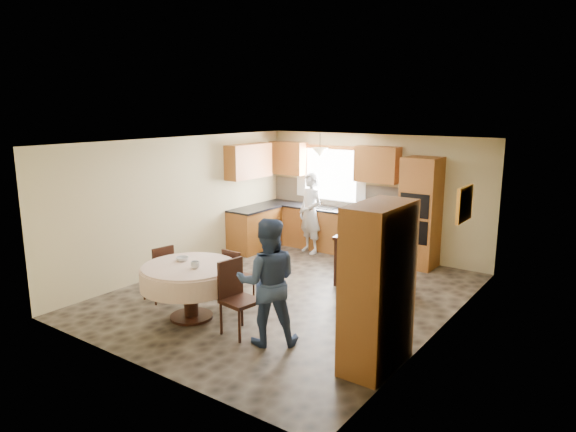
# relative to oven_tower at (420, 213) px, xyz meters

# --- Properties ---
(floor) EXTENTS (5.00, 6.00, 0.01)m
(floor) POSITION_rel_oven_tower_xyz_m (-1.15, -2.69, -1.06)
(floor) COLOR brown
(floor) RESTS_ON ground
(ceiling) EXTENTS (5.00, 6.00, 0.01)m
(ceiling) POSITION_rel_oven_tower_xyz_m (-1.15, -2.69, 1.44)
(ceiling) COLOR white
(ceiling) RESTS_ON wall_back
(wall_back) EXTENTS (5.00, 0.02, 2.50)m
(wall_back) POSITION_rel_oven_tower_xyz_m (-1.15, 0.31, 0.19)
(wall_back) COLOR tan
(wall_back) RESTS_ON floor
(wall_front) EXTENTS (5.00, 0.02, 2.50)m
(wall_front) POSITION_rel_oven_tower_xyz_m (-1.15, -5.69, 0.19)
(wall_front) COLOR tan
(wall_front) RESTS_ON floor
(wall_left) EXTENTS (0.02, 6.00, 2.50)m
(wall_left) POSITION_rel_oven_tower_xyz_m (-3.65, -2.69, 0.19)
(wall_left) COLOR tan
(wall_left) RESTS_ON floor
(wall_right) EXTENTS (0.02, 6.00, 2.50)m
(wall_right) POSITION_rel_oven_tower_xyz_m (1.35, -2.69, 0.19)
(wall_right) COLOR tan
(wall_right) RESTS_ON floor
(window) EXTENTS (1.40, 0.03, 1.10)m
(window) POSITION_rel_oven_tower_xyz_m (-2.15, 0.29, 0.54)
(window) COLOR white
(window) RESTS_ON wall_back
(curtain_left) EXTENTS (0.22, 0.02, 1.15)m
(curtain_left) POSITION_rel_oven_tower_xyz_m (-2.90, 0.24, 0.59)
(curtain_left) COLOR white
(curtain_left) RESTS_ON wall_back
(curtain_right) EXTENTS (0.22, 0.02, 1.15)m
(curtain_right) POSITION_rel_oven_tower_xyz_m (-1.40, 0.24, 0.59)
(curtain_right) COLOR white
(curtain_right) RESTS_ON wall_back
(base_cab_back) EXTENTS (3.30, 0.60, 0.88)m
(base_cab_back) POSITION_rel_oven_tower_xyz_m (-2.00, 0.01, -0.62)
(base_cab_back) COLOR #BB6D32
(base_cab_back) RESTS_ON floor
(counter_back) EXTENTS (3.30, 0.64, 0.04)m
(counter_back) POSITION_rel_oven_tower_xyz_m (-2.00, 0.01, -0.16)
(counter_back) COLOR black
(counter_back) RESTS_ON base_cab_back
(base_cab_left) EXTENTS (0.60, 1.20, 0.88)m
(base_cab_left) POSITION_rel_oven_tower_xyz_m (-3.35, -0.89, -0.62)
(base_cab_left) COLOR #BB6D32
(base_cab_left) RESTS_ON floor
(counter_left) EXTENTS (0.64, 1.20, 0.04)m
(counter_left) POSITION_rel_oven_tower_xyz_m (-3.35, -0.89, -0.16)
(counter_left) COLOR black
(counter_left) RESTS_ON base_cab_left
(backsplash) EXTENTS (3.30, 0.02, 0.55)m
(backsplash) POSITION_rel_oven_tower_xyz_m (-2.00, 0.30, 0.12)
(backsplash) COLOR tan
(backsplash) RESTS_ON wall_back
(wall_cab_left) EXTENTS (0.85, 0.33, 0.72)m
(wall_cab_left) POSITION_rel_oven_tower_xyz_m (-3.20, 0.15, 0.85)
(wall_cab_left) COLOR #BE652F
(wall_cab_left) RESTS_ON wall_back
(wall_cab_right) EXTENTS (0.90, 0.33, 0.72)m
(wall_cab_right) POSITION_rel_oven_tower_xyz_m (-1.00, 0.15, 0.85)
(wall_cab_right) COLOR #BE652F
(wall_cab_right) RESTS_ON wall_back
(wall_cab_side) EXTENTS (0.33, 1.20, 0.72)m
(wall_cab_side) POSITION_rel_oven_tower_xyz_m (-3.48, -0.89, 0.85)
(wall_cab_side) COLOR #BE652F
(wall_cab_side) RESTS_ON wall_left
(oven_tower) EXTENTS (0.66, 0.62, 2.12)m
(oven_tower) POSITION_rel_oven_tower_xyz_m (0.00, 0.00, 0.00)
(oven_tower) COLOR #BB6D32
(oven_tower) RESTS_ON floor
(oven_upper) EXTENTS (0.56, 0.01, 0.45)m
(oven_upper) POSITION_rel_oven_tower_xyz_m (0.00, -0.31, 0.19)
(oven_upper) COLOR black
(oven_upper) RESTS_ON oven_tower
(oven_lower) EXTENTS (0.56, 0.01, 0.45)m
(oven_lower) POSITION_rel_oven_tower_xyz_m (0.00, -0.31, -0.31)
(oven_lower) COLOR black
(oven_lower) RESTS_ON oven_tower
(pendant) EXTENTS (0.36, 0.36, 0.18)m
(pendant) POSITION_rel_oven_tower_xyz_m (-2.15, -0.19, 1.06)
(pendant) COLOR beige
(pendant) RESTS_ON ceiling
(sideboard) EXTENTS (1.20, 0.63, 0.82)m
(sideboard) POSITION_rel_oven_tower_xyz_m (-0.25, -1.63, -0.65)
(sideboard) COLOR #38180F
(sideboard) RESTS_ON floor
(space_heater) EXTENTS (0.46, 0.34, 0.58)m
(space_heater) POSITION_rel_oven_tower_xyz_m (0.36, -2.03, -0.77)
(space_heater) COLOR black
(space_heater) RESTS_ON floor
(cupboard) EXTENTS (0.52, 1.04, 1.98)m
(cupboard) POSITION_rel_oven_tower_xyz_m (1.07, -4.03, -0.07)
(cupboard) COLOR #BB6D32
(cupboard) RESTS_ON floor
(dining_table) EXTENTS (1.41, 1.41, 0.81)m
(dining_table) POSITION_rel_oven_tower_xyz_m (-1.76, -4.32, -0.43)
(dining_table) COLOR #38180F
(dining_table) RESTS_ON floor
(chair_left) EXTENTS (0.45, 0.45, 0.91)m
(chair_left) POSITION_rel_oven_tower_xyz_m (-2.64, -4.11, -0.56)
(chair_left) COLOR #38180F
(chair_left) RESTS_ON floor
(chair_back) EXTENTS (0.38, 0.38, 0.88)m
(chair_back) POSITION_rel_oven_tower_xyz_m (-1.60, -3.49, -0.58)
(chair_back) COLOR #38180F
(chair_back) RESTS_ON floor
(chair_right) EXTENTS (0.50, 0.50, 1.02)m
(chair_right) POSITION_rel_oven_tower_xyz_m (-0.89, -4.30, -0.50)
(chair_right) COLOR #38180F
(chair_right) RESTS_ON floor
(framed_picture) EXTENTS (0.06, 0.63, 0.52)m
(framed_picture) POSITION_rel_oven_tower_xyz_m (1.32, -1.72, 0.58)
(framed_picture) COLOR gold
(framed_picture) RESTS_ON wall_right
(microwave) EXTENTS (0.52, 0.38, 0.27)m
(microwave) POSITION_rel_oven_tower_xyz_m (-0.89, -0.04, -0.00)
(microwave) COLOR silver
(microwave) RESTS_ON counter_back
(person_sink) EXTENTS (0.72, 0.59, 1.70)m
(person_sink) POSITION_rel_oven_tower_xyz_m (-2.24, -0.39, -0.21)
(person_sink) COLOR silver
(person_sink) RESTS_ON floor
(person_dining) EXTENTS (1.03, 1.00, 1.67)m
(person_dining) POSITION_rel_oven_tower_xyz_m (-0.35, -4.29, -0.22)
(person_dining) COLOR #334870
(person_dining) RESTS_ON floor
(bowl_sideboard) EXTENTS (0.29, 0.29, 0.06)m
(bowl_sideboard) POSITION_rel_oven_tower_xyz_m (-0.60, -1.63, -0.21)
(bowl_sideboard) COLOR #B2B2B2
(bowl_sideboard) RESTS_ON sideboard
(bottle_sideboard) EXTENTS (0.14, 0.14, 0.30)m
(bottle_sideboard) POSITION_rel_oven_tower_xyz_m (0.05, -1.63, -0.09)
(bottle_sideboard) COLOR silver
(bottle_sideboard) RESTS_ON sideboard
(cup_table) EXTENTS (0.17, 0.17, 0.10)m
(cup_table) POSITION_rel_oven_tower_xyz_m (-1.57, -4.37, -0.20)
(cup_table) COLOR #B2B2B2
(cup_table) RESTS_ON dining_table
(bowl_table) EXTENTS (0.24, 0.24, 0.06)m
(bowl_table) POSITION_rel_oven_tower_xyz_m (-1.99, -4.23, -0.22)
(bowl_table) COLOR #B2B2B2
(bowl_table) RESTS_ON dining_table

